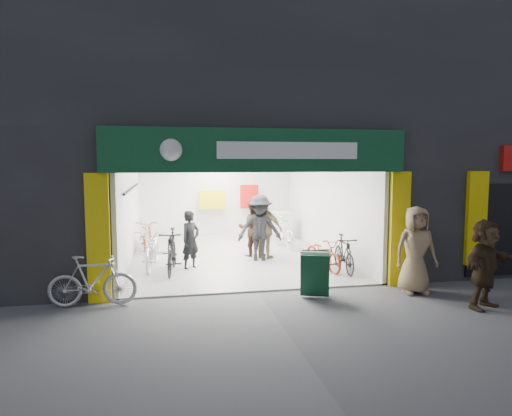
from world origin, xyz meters
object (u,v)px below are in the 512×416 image
object	(u,v)px
bike_left_front	(153,249)
pedestrian_near	(416,250)
parked_bike	(92,281)
sandwich_board	(315,273)
bike_right_front	(344,254)

from	to	relation	value
bike_left_front	pedestrian_near	bearing A→B (deg)	-24.63
bike_left_front	parked_bike	distance (m)	3.19
pedestrian_near	sandwich_board	bearing A→B (deg)	179.11
bike_right_front	sandwich_board	bearing A→B (deg)	-122.18
bike_right_front	parked_bike	distance (m)	6.07
parked_bike	pedestrian_near	bearing A→B (deg)	-92.43
pedestrian_near	sandwich_board	world-z (taller)	pedestrian_near
bike_right_front	pedestrian_near	size ratio (longest dim) A/B	0.85
parked_bike	pedestrian_near	world-z (taller)	pedestrian_near
bike_left_front	bike_right_front	distance (m)	4.97
bike_right_front	sandwich_board	size ratio (longest dim) A/B	1.74
parked_bike	sandwich_board	distance (m)	4.47
bike_left_front	bike_right_front	bearing A→B (deg)	-9.38
bike_left_front	sandwich_board	xyz separation A→B (m)	(3.39, -3.20, -0.03)
bike_right_front	parked_bike	world-z (taller)	parked_bike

